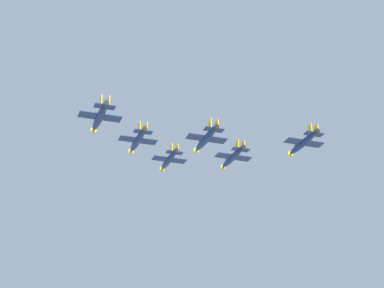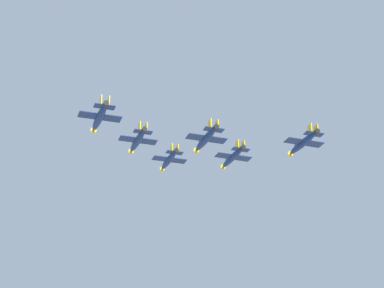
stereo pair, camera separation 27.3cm
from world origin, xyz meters
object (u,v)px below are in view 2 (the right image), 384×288
(jet_left_outer, at_px, (99,117))
(jet_right_outer, at_px, (303,143))
(jet_lead, at_px, (169,160))
(jet_slot_rear, at_px, (205,139))
(jet_left_wingman, at_px, (137,141))
(jet_right_wingman, at_px, (232,157))

(jet_left_outer, distance_m, jet_right_outer, 55.51)
(jet_lead, height_order, jet_slot_rear, jet_lead)
(jet_left_wingman, bearing_deg, jet_right_wingman, -89.28)
(jet_left_wingman, xyz_separation_m, jet_right_wingman, (-27.11, 5.94, -1.11))
(jet_right_wingman, height_order, jet_right_outer, jet_right_wingman)
(jet_lead, distance_m, jet_right_wingman, 21.78)
(jet_lead, relative_size, jet_left_outer, 0.96)
(jet_lead, height_order, jet_left_outer, jet_lead)
(jet_left_outer, bearing_deg, jet_left_wingman, -39.76)
(jet_left_outer, bearing_deg, jet_right_outer, -89.39)
(jet_lead, xyz_separation_m, jet_right_wingman, (-10.06, 18.91, -3.94))
(jet_left_wingman, relative_size, jet_slot_rear, 0.99)
(jet_right_wingman, distance_m, jet_slot_rear, 21.71)
(jet_slot_rear, bearing_deg, jet_left_wingman, 40.27)
(jet_left_outer, height_order, jet_slot_rear, jet_left_outer)
(jet_left_outer, xyz_separation_m, jet_right_outer, (-54.21, 11.88, 1.15))
(jet_right_wingman, xyz_separation_m, jet_right_outer, (-10.06, 18.91, -0.58))
(jet_left_wingman, height_order, jet_left_outer, jet_left_wingman)
(jet_left_wingman, distance_m, jet_right_wingman, 27.77)
(jet_lead, relative_size, jet_left_wingman, 0.98)
(jet_slot_rear, bearing_deg, jet_right_outer, -90.09)
(jet_left_outer, distance_m, jet_slot_rear, 27.81)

